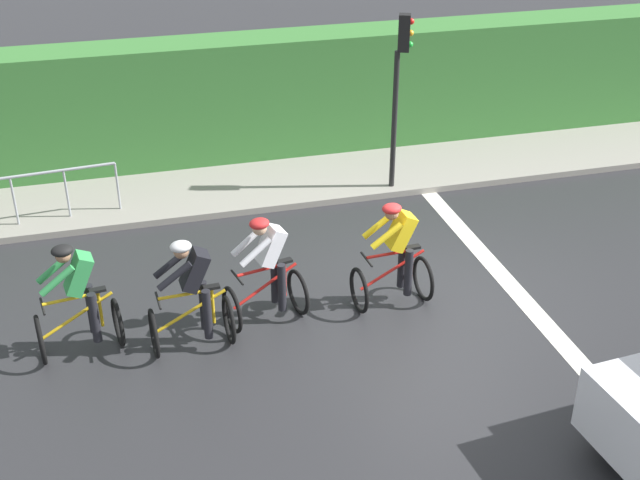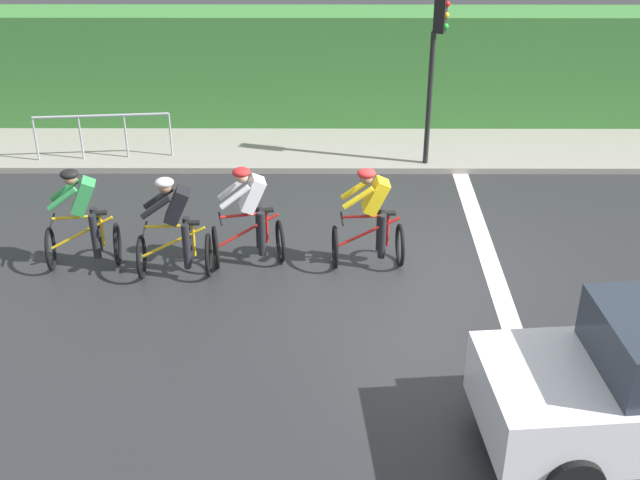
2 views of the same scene
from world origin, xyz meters
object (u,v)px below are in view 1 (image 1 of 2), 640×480
(cyclist_mid, at_px, (267,273))
(cyclist_fourth, at_px, (395,257))
(cyclist_second, at_px, (192,298))
(traffic_light_near_crossing, at_px, (400,78))
(cyclist_lead, at_px, (78,302))
(pedestrian_railing_kerbside, at_px, (39,187))

(cyclist_mid, xyz_separation_m, cyclist_fourth, (-0.05, -1.87, 0.00))
(cyclist_second, bearing_deg, traffic_light_near_crossing, -47.09)
(cyclist_lead, bearing_deg, cyclist_fourth, -89.60)
(cyclist_lead, xyz_separation_m, cyclist_second, (-0.29, -1.46, 0.00))
(cyclist_fourth, bearing_deg, traffic_light_near_crossing, -19.80)
(traffic_light_near_crossing, height_order, pedestrian_railing_kerbside, traffic_light_near_crossing)
(cyclist_mid, distance_m, pedestrian_railing_kerbside, 4.98)
(cyclist_mid, relative_size, pedestrian_railing_kerbside, 0.63)
(cyclist_mid, xyz_separation_m, traffic_light_near_crossing, (3.61, -3.19, 1.43))
(cyclist_lead, height_order, cyclist_fourth, same)
(cyclist_mid, bearing_deg, cyclist_second, 108.90)
(cyclist_lead, distance_m, cyclist_fourth, 4.43)
(cyclist_second, relative_size, pedestrian_railing_kerbside, 0.63)
(cyclist_lead, bearing_deg, traffic_light_near_crossing, -57.29)
(cyclist_second, xyz_separation_m, cyclist_mid, (0.37, -1.09, 0.00))
(cyclist_lead, xyz_separation_m, cyclist_mid, (0.08, -2.56, 0.00))
(cyclist_lead, relative_size, cyclist_mid, 1.00)
(pedestrian_railing_kerbside, bearing_deg, cyclist_mid, -140.61)
(cyclist_mid, relative_size, traffic_light_near_crossing, 0.50)
(cyclist_lead, xyz_separation_m, pedestrian_railing_kerbside, (3.94, 0.61, -0.05))
(cyclist_lead, xyz_separation_m, cyclist_fourth, (0.03, -4.43, 0.00))
(cyclist_fourth, height_order, traffic_light_near_crossing, traffic_light_near_crossing)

